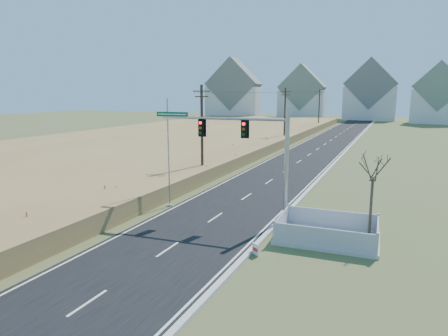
# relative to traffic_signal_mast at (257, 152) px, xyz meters

# --- Properties ---
(ground) EXTENTS (260.00, 260.00, 0.00)m
(ground) POSITION_rel_traffic_signal_mast_xyz_m (-2.62, -4.81, -4.56)
(ground) COLOR #4B5A2C
(ground) RESTS_ON ground
(road) EXTENTS (8.00, 180.00, 0.06)m
(road) POSITION_rel_traffic_signal_mast_xyz_m (-2.62, 45.19, -4.53)
(road) COLOR black
(road) RESTS_ON ground
(curb) EXTENTS (0.30, 180.00, 0.18)m
(curb) POSITION_rel_traffic_signal_mast_xyz_m (1.53, 45.19, -4.47)
(curb) COLOR #B2AFA8
(curb) RESTS_ON ground
(reed_marsh) EXTENTS (38.00, 110.00, 1.30)m
(reed_marsh) POSITION_rel_traffic_signal_mast_xyz_m (-26.62, 35.19, -3.91)
(reed_marsh) COLOR #9F7F48
(reed_marsh) RESTS_ON ground
(utility_pole_near) EXTENTS (1.80, 0.26, 9.00)m
(utility_pole_near) POSITION_rel_traffic_signal_mast_xyz_m (-9.12, 10.19, 0.13)
(utility_pole_near) COLOR #422D1E
(utility_pole_near) RESTS_ON ground
(utility_pole_mid) EXTENTS (1.80, 0.26, 9.00)m
(utility_pole_mid) POSITION_rel_traffic_signal_mast_xyz_m (-9.12, 40.19, 0.13)
(utility_pole_mid) COLOR #422D1E
(utility_pole_mid) RESTS_ON ground
(utility_pole_far) EXTENTS (1.80, 0.26, 9.00)m
(utility_pole_far) POSITION_rel_traffic_signal_mast_xyz_m (-9.12, 70.19, 0.13)
(utility_pole_far) COLOR #422D1E
(utility_pole_far) RESTS_ON ground
(condo_nw) EXTENTS (17.69, 13.38, 19.05)m
(condo_nw) POSITION_rel_traffic_signal_mast_xyz_m (-40.62, 95.19, 3.15)
(condo_nw) COLOR silver
(condo_nw) RESTS_ON ground
(condo_nnw) EXTENTS (14.93, 11.17, 17.03)m
(condo_nnw) POSITION_rel_traffic_signal_mast_xyz_m (-20.62, 103.19, 2.38)
(condo_nnw) COLOR silver
(condo_nnw) RESTS_ON ground
(condo_n) EXTENTS (15.27, 10.20, 18.54)m
(condo_n) POSITION_rel_traffic_signal_mast_xyz_m (-0.62, 107.19, 3.05)
(condo_n) COLOR silver
(condo_n) RESTS_ON ground
(condo_ne) EXTENTS (14.12, 10.51, 16.52)m
(condo_ne) POSITION_rel_traffic_signal_mast_xyz_m (17.38, 99.19, 2.28)
(condo_ne) COLOR silver
(condo_ne) RESTS_ON ground
(traffic_signal_mast) EXTENTS (9.36, 1.01, 7.46)m
(traffic_signal_mast) POSITION_rel_traffic_signal_mast_xyz_m (0.00, 0.00, 0.00)
(traffic_signal_mast) COLOR #9EA0A5
(traffic_signal_mast) RESTS_ON ground
(fence_enclosure) EXTENTS (5.74, 4.05, 1.27)m
(fence_enclosure) POSITION_rel_traffic_signal_mast_xyz_m (4.90, -1.84, -4.29)
(fence_enclosure) COLOR #B7B5AD
(fence_enclosure) RESTS_ON ground
(open_sign) EXTENTS (0.45, 0.31, 0.62)m
(open_sign) POSITION_rel_traffic_signal_mast_xyz_m (1.88, -5.56, -4.23)
(open_sign) COLOR white
(open_sign) RESTS_ON ground
(flagpole) EXTENTS (0.35, 0.35, 7.87)m
(flagpole) POSITION_rel_traffic_signal_mast_xyz_m (-6.92, 0.47, -1.41)
(flagpole) COLOR #B7B5AD
(flagpole) RESTS_ON ground
(bare_tree) EXTENTS (1.96, 1.96, 5.19)m
(bare_tree) POSITION_rel_traffic_signal_mast_xyz_m (7.04, -0.27, -0.38)
(bare_tree) COLOR #4C3F33
(bare_tree) RESTS_ON ground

